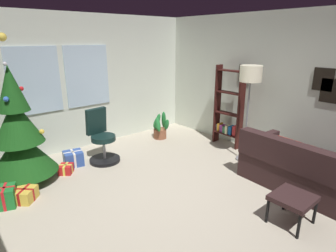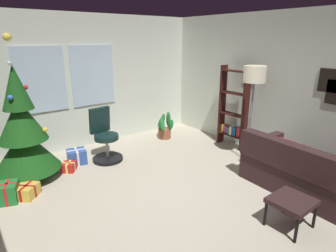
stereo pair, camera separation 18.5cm
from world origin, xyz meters
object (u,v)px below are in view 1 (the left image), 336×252
Objects in this scene: couch at (322,173)px; gift_box_green at (6,197)px; footstool at (293,200)px; holiday_tree at (19,136)px; office_chair at (102,141)px; gift_box_red at (66,169)px; gift_box_blue at (73,158)px; floor_lamp at (250,80)px; potted_plant at (160,128)px; gift_box_gold at (25,195)px; bookshelf at (228,112)px.

gift_box_green is at bearing 144.51° from couch.
footstool is 3.98m from holiday_tree.
gift_box_red is at bearing -176.02° from office_chair.
gift_box_blue is 0.37× the size of office_chair.
gift_box_blue is at bearing 112.17° from footstool.
gift_box_red is 3.52m from floor_lamp.
potted_plant is at bearing 9.02° from office_chair.
office_chair is at bearing 105.31° from footstool.
floor_lamp reaches higher than office_chair.
gift_box_green is 0.58× the size of potted_plant.
office_chair reaches higher than gift_box_blue.
gift_box_blue is 0.59× the size of potted_plant.
holiday_tree reaches higher than couch.
gift_box_green is 4.18m from floor_lamp.
couch is 4.26× the size of footstool.
footstool is 1.33× the size of gift_box_green.
bookshelf is (3.92, -0.48, 0.64)m from gift_box_gold.
gift_box_red is 0.82× the size of gift_box_blue.
gift_box_blue is 0.21× the size of floor_lamp.
gift_box_green is 0.22× the size of bookshelf.
gift_box_red is at bearing -13.78° from holiday_tree.
gift_box_blue is 3.43m from floor_lamp.
couch is 3.30× the size of potted_plant.
bookshelf is (3.74, -1.08, -0.03)m from holiday_tree.
gift_box_gold is (-3.46, 2.60, -0.20)m from couch.
office_chair is 2.64m from bookshelf.
potted_plant is (2.91, 0.16, -0.53)m from holiday_tree.
footstool is 0.28× the size of floor_lamp.
holiday_tree reaches higher than footstool.
gift_box_blue reaches higher than gift_box_gold.
gift_box_red is (-2.69, 3.05, -0.21)m from couch.
gift_box_blue is (0.23, 0.22, 0.05)m from gift_box_red.
potted_plant is at bearing 7.44° from gift_box_red.
couch is 2.08× the size of office_chair.
potted_plant reaches higher than footstool.
potted_plant is (2.31, 0.30, 0.16)m from gift_box_red.
floor_lamp is at bearing -39.70° from office_chair.
floor_lamp reaches higher than gift_box_red.
bookshelf is at bearing 61.53° from floor_lamp.
floor_lamp reaches higher than couch.
holiday_tree is 0.93m from gift_box_red.
footstool is 1.31× the size of gift_box_blue.
gift_box_red is at bearing 131.39° from couch.
holiday_tree is (-2.20, 3.29, 0.44)m from footstool.
footstool is at bearing -56.25° from holiday_tree.
potted_plant is at bearing 123.97° from bookshelf.
gift_box_gold is at bearing -145.96° from gift_box_blue.
holiday_tree reaches higher than gift_box_green.
floor_lamp reaches higher than gift_box_gold.
gift_box_gold is at bearing 143.08° from couch.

